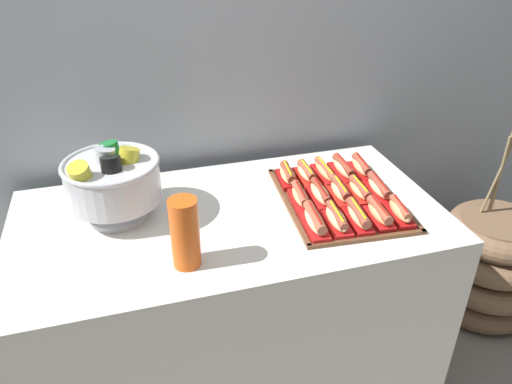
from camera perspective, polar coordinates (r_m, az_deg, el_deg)
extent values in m
plane|color=gray|center=(2.23, -2.48, -19.73)|extent=(10.00, 10.00, 0.00)
cube|color=#9EA8B2|center=(1.97, -7.06, 18.11)|extent=(6.00, 0.10, 2.60)
cube|color=white|center=(1.93, -2.75, -11.89)|extent=(1.48, 0.77, 0.74)
cylinder|color=black|center=(2.24, 16.08, -20.29)|extent=(0.05, 0.05, 0.04)
cylinder|color=black|center=(2.39, -19.48, -16.89)|extent=(0.05, 0.05, 0.04)
cylinder|color=black|center=(2.55, 10.01, -11.78)|extent=(0.05, 0.05, 0.04)
cylinder|color=brown|center=(2.58, 25.27, -7.48)|extent=(0.35, 0.35, 0.50)
torus|color=brown|center=(2.69, 24.39, -10.68)|extent=(0.50, 0.50, 0.11)
torus|color=brown|center=(2.62, 24.97, -8.58)|extent=(0.51, 0.51, 0.11)
torus|color=brown|center=(2.55, 25.57, -6.36)|extent=(0.48, 0.48, 0.11)
torus|color=brown|center=(2.48, 26.20, -4.01)|extent=(0.44, 0.44, 0.11)
cylinder|color=#937F56|center=(2.36, 26.78, 3.29)|extent=(0.02, 0.04, 0.53)
cylinder|color=#937F56|center=(2.39, 26.37, 1.71)|extent=(0.04, 0.03, 0.38)
cylinder|color=#937F56|center=(2.37, 26.53, 2.51)|extent=(0.07, 0.04, 0.46)
cube|color=brown|center=(1.81, 9.63, -0.88)|extent=(0.44, 0.55, 0.01)
cube|color=brown|center=(1.61, 12.82, -5.22)|extent=(0.41, 0.04, 0.01)
cube|color=brown|center=(2.02, 7.13, 2.94)|extent=(0.41, 0.04, 0.01)
cube|color=brown|center=(1.75, 3.70, -1.38)|extent=(0.05, 0.52, 0.01)
cube|color=brown|center=(1.88, 15.19, -0.04)|extent=(0.05, 0.52, 0.01)
cube|color=red|center=(1.63, 6.76, -4.00)|extent=(0.08, 0.18, 0.02)
ellipsoid|color=beige|center=(1.61, 6.81, -3.29)|extent=(0.06, 0.17, 0.04)
cylinder|color=#A8563D|center=(1.61, 6.84, -2.89)|extent=(0.05, 0.16, 0.03)
cylinder|color=red|center=(1.60, 6.87, -2.43)|extent=(0.02, 0.14, 0.01)
cube|color=red|center=(1.65, 9.24, -3.67)|extent=(0.08, 0.17, 0.02)
ellipsoid|color=beige|center=(1.64, 9.30, -3.01)|extent=(0.07, 0.16, 0.04)
cylinder|color=#9E4C38|center=(1.63, 9.33, -2.64)|extent=(0.04, 0.15, 0.03)
cylinder|color=yellow|center=(1.62, 9.37, -2.25)|extent=(0.02, 0.13, 0.01)
cube|color=#B21414|center=(1.68, 11.64, -3.34)|extent=(0.07, 0.17, 0.02)
ellipsoid|color=beige|center=(1.66, 11.72, -2.69)|extent=(0.06, 0.16, 0.04)
cylinder|color=#9E4C38|center=(1.66, 11.76, -2.32)|extent=(0.05, 0.16, 0.03)
cylinder|color=yellow|center=(1.65, 11.81, -1.89)|extent=(0.02, 0.13, 0.01)
cube|color=red|center=(1.71, 13.96, -3.02)|extent=(0.07, 0.16, 0.02)
ellipsoid|color=tan|center=(1.69, 14.06, -2.36)|extent=(0.06, 0.14, 0.04)
cylinder|color=#A8563D|center=(1.69, 14.11, -2.00)|extent=(0.04, 0.15, 0.03)
cylinder|color=red|center=(1.68, 14.17, -1.58)|extent=(0.02, 0.12, 0.01)
cube|color=#B21414|center=(1.74, 16.20, -2.70)|extent=(0.08, 0.16, 0.02)
ellipsoid|color=tan|center=(1.73, 16.31, -2.04)|extent=(0.06, 0.15, 0.04)
cylinder|color=#A8563D|center=(1.72, 16.38, -1.67)|extent=(0.04, 0.13, 0.03)
cylinder|color=red|center=(1.71, 16.43, -1.32)|extent=(0.02, 0.11, 0.01)
cube|color=red|center=(1.76, 5.10, -1.05)|extent=(0.07, 0.16, 0.02)
ellipsoid|color=tan|center=(1.75, 5.14, -0.44)|extent=(0.06, 0.15, 0.04)
cylinder|color=#A8563D|center=(1.74, 5.15, -0.09)|extent=(0.04, 0.15, 0.03)
cylinder|color=red|center=(1.73, 5.17, 0.29)|extent=(0.02, 0.12, 0.01)
cube|color=red|center=(1.78, 7.42, -0.79)|extent=(0.08, 0.17, 0.02)
ellipsoid|color=beige|center=(1.77, 7.46, -0.15)|extent=(0.06, 0.16, 0.04)
cylinder|color=brown|center=(1.76, 7.49, 0.21)|extent=(0.04, 0.16, 0.03)
cylinder|color=red|center=(1.76, 7.52, 0.54)|extent=(0.02, 0.13, 0.01)
cube|color=red|center=(1.80, 9.67, -0.53)|extent=(0.08, 0.16, 0.02)
ellipsoid|color=beige|center=(1.79, 9.73, 0.13)|extent=(0.06, 0.15, 0.04)
cylinder|color=#9E4C38|center=(1.79, 9.77, 0.50)|extent=(0.04, 0.14, 0.03)
cylinder|color=yellow|center=(1.78, 9.81, 0.88)|extent=(0.02, 0.12, 0.01)
cube|color=red|center=(1.83, 11.86, -0.27)|extent=(0.07, 0.16, 0.02)
ellipsoid|color=#E0BC7F|center=(1.82, 11.92, 0.26)|extent=(0.06, 0.15, 0.04)
cylinder|color=#9E4C38|center=(1.82, 11.96, 0.56)|extent=(0.04, 0.15, 0.03)
cylinder|color=yellow|center=(1.81, 12.00, 0.93)|extent=(0.01, 0.12, 0.01)
cube|color=#B21414|center=(1.86, 13.98, -0.02)|extent=(0.08, 0.18, 0.02)
ellipsoid|color=beige|center=(1.85, 14.06, 0.52)|extent=(0.07, 0.17, 0.04)
cylinder|color=#9E4C38|center=(1.85, 14.10, 0.82)|extent=(0.05, 0.16, 0.03)
cylinder|color=red|center=(1.84, 14.16, 1.22)|extent=(0.02, 0.14, 0.01)
cube|color=#B21414|center=(1.90, 3.69, 1.47)|extent=(0.08, 0.16, 0.02)
ellipsoid|color=tan|center=(1.89, 3.71, 2.02)|extent=(0.07, 0.15, 0.04)
cylinder|color=brown|center=(1.88, 3.72, 2.33)|extent=(0.05, 0.14, 0.03)
cylinder|color=yellow|center=(1.87, 3.73, 2.73)|extent=(0.02, 0.12, 0.01)
cube|color=red|center=(1.92, 5.85, 1.69)|extent=(0.07, 0.16, 0.02)
ellipsoid|color=beige|center=(1.91, 5.88, 2.23)|extent=(0.06, 0.15, 0.04)
cylinder|color=#A8563D|center=(1.90, 5.90, 2.53)|extent=(0.04, 0.13, 0.03)
cylinder|color=yellow|center=(1.89, 5.92, 2.94)|extent=(0.01, 0.11, 0.01)
cube|color=red|center=(1.94, 7.97, 1.91)|extent=(0.06, 0.18, 0.02)
ellipsoid|color=tan|center=(1.93, 8.01, 2.43)|extent=(0.05, 0.17, 0.04)
cylinder|color=#A8563D|center=(1.92, 8.03, 2.71)|extent=(0.03, 0.17, 0.03)
cylinder|color=yellow|center=(1.92, 8.06, 3.04)|extent=(0.01, 0.14, 0.01)
cube|color=red|center=(1.96, 10.03, 2.11)|extent=(0.07, 0.18, 0.02)
ellipsoid|color=beige|center=(1.95, 10.10, 2.74)|extent=(0.06, 0.17, 0.04)
cylinder|color=brown|center=(1.95, 10.13, 3.09)|extent=(0.04, 0.16, 0.03)
cylinder|color=red|center=(1.94, 10.17, 3.47)|extent=(0.01, 0.14, 0.01)
cube|color=red|center=(1.99, 12.05, 2.31)|extent=(0.08, 0.16, 0.02)
ellipsoid|color=#E0BC7F|center=(1.98, 12.11, 2.90)|extent=(0.07, 0.15, 0.04)
cylinder|color=#9E4C38|center=(1.98, 12.15, 3.22)|extent=(0.05, 0.15, 0.03)
cylinder|color=red|center=(1.97, 12.20, 3.60)|extent=(0.02, 0.12, 0.01)
cylinder|color=silver|center=(1.76, -15.61, -2.46)|extent=(0.21, 0.21, 0.02)
cone|color=silver|center=(1.74, -15.77, -1.49)|extent=(0.07, 0.07, 0.05)
cylinder|color=silver|center=(1.70, -16.20, 1.19)|extent=(0.31, 0.31, 0.13)
torus|color=silver|center=(1.67, -16.52, 3.21)|extent=(0.32, 0.32, 0.02)
cylinder|color=yellow|center=(1.67, -14.64, 2.94)|extent=(0.11, 0.10, 0.14)
cylinder|color=#197A33|center=(1.73, -16.19, 3.60)|extent=(0.11, 0.11, 0.13)
cylinder|color=#B7BCC6|center=(1.70, -17.14, 2.92)|extent=(0.11, 0.10, 0.13)
cylinder|color=yellow|center=(1.62, -19.31, 1.25)|extent=(0.10, 0.12, 0.14)
cylinder|color=black|center=(1.63, -16.25, 1.86)|extent=(0.07, 0.09, 0.13)
cylinder|color=#EA5B19|center=(1.46, -8.10, -6.24)|extent=(0.08, 0.08, 0.13)
cylinder|color=#EA5B19|center=(1.45, -8.16, -5.50)|extent=(0.08, 0.08, 0.13)
cylinder|color=#EA5B19|center=(1.44, -8.23, -4.75)|extent=(0.08, 0.08, 0.13)
cylinder|color=#EA5B19|center=(1.42, -8.30, -3.99)|extent=(0.08, 0.08, 0.13)
cylinder|color=#EA5B19|center=(1.41, -8.36, -3.21)|extent=(0.09, 0.09, 0.13)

